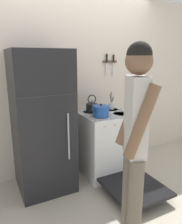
{
  "coord_description": "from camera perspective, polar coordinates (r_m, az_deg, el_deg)",
  "views": [
    {
      "loc": [
        -1.24,
        -2.91,
        1.66
      ],
      "look_at": [
        -0.01,
        -0.5,
        0.97
      ],
      "focal_mm": 35.0,
      "sensor_mm": 36.0,
      "label": 1
    }
  ],
  "objects": [
    {
      "name": "ground_plane",
      "position": [
        3.57,
        -3.54,
        -13.47
      ],
      "size": [
        14.0,
        14.0,
        0.0
      ],
      "primitive_type": "plane",
      "color": "#B2A893"
    },
    {
      "name": "wall_back",
      "position": [
        3.21,
        -4.1,
        7.36
      ],
      "size": [
        10.0,
        0.06,
        2.55
      ],
      "color": "beige",
      "rests_on": "ground_plane"
    },
    {
      "name": "refrigerator",
      "position": [
        2.76,
        -12.61,
        -2.66
      ],
      "size": [
        0.67,
        0.7,
        1.74
      ],
      "color": "black",
      "rests_on": "ground_plane"
    },
    {
      "name": "stove_range",
      "position": [
        3.2,
        4.13,
        -8.13
      ],
      "size": [
        0.72,
        1.41,
        0.89
      ],
      "color": "white",
      "rests_on": "ground_plane"
    },
    {
      "name": "dutch_oven_pot",
      "position": [
        2.87,
        2.57,
        0.27
      ],
      "size": [
        0.27,
        0.22,
        0.17
      ],
      "color": "#1E4C9E",
      "rests_on": "stove_range"
    },
    {
      "name": "tea_kettle",
      "position": [
        3.11,
        0.25,
        1.47
      ],
      "size": [
        0.21,
        0.17,
        0.25
      ],
      "color": "black",
      "rests_on": "stove_range"
    },
    {
      "name": "utensil_jar",
      "position": [
        3.28,
        5.35,
        1.84
      ],
      "size": [
        0.09,
        0.09,
        0.27
      ],
      "color": "silver",
      "rests_on": "stove_range"
    },
    {
      "name": "person",
      "position": [
        1.83,
        11.39,
        -6.86
      ],
      "size": [
        0.37,
        0.42,
        1.77
      ],
      "rotation": [
        0.0,
        0.0,
        1.21
      ],
      "color": "#6B6051",
      "rests_on": "ground_plane"
    },
    {
      "name": "wall_knife_strip",
      "position": [
        3.4,
        4.93,
        12.99
      ],
      "size": [
        0.24,
        0.03,
        0.32
      ],
      "color": "brown"
    }
  ]
}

